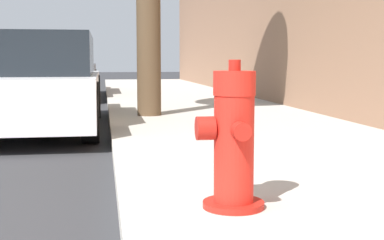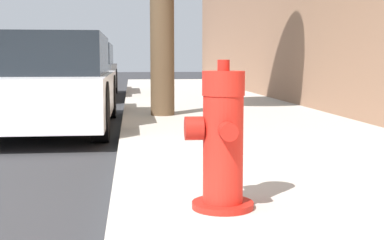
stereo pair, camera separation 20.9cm
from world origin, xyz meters
name	(u,v)px [view 1 (the left image)]	position (x,y,z in m)	size (l,w,h in m)	color
fire_hydrant	(233,141)	(2.34, 0.00, 0.50)	(0.38, 0.39, 0.82)	red
parked_car_near	(32,83)	(0.69, 4.65, 0.63)	(1.80, 4.33, 1.29)	silver
parked_car_mid	(58,71)	(0.54, 10.94, 0.67)	(1.83, 4.59, 1.35)	#4C5156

